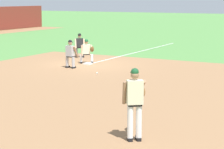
{
  "coord_description": "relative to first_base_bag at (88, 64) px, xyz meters",
  "views": [
    {
      "loc": [
        -19.82,
        -12.42,
        3.56
      ],
      "look_at": [
        -7.21,
        -5.48,
        1.03
      ],
      "focal_mm": 70.0,
      "sensor_mm": 36.0,
      "label": 1
    }
  ],
  "objects": [
    {
      "name": "foul_line_stripe",
      "position": [
        6.41,
        0.0,
        -0.04
      ],
      "size": [
        12.82,
        0.1,
        0.0
      ],
      "primitive_type": "cube",
      "color": "white",
      "rests_on": "ground"
    },
    {
      "name": "baseball",
      "position": [
        -2.3,
        -1.95,
        -0.01
      ],
      "size": [
        0.07,
        0.07,
        0.07
      ],
      "primitive_type": "sphere",
      "color": "white",
      "rests_on": "ground"
    },
    {
      "name": "baserunner",
      "position": [
        -1.45,
        0.14,
        0.75
      ],
      "size": [
        0.47,
        0.62,
        1.46
      ],
      "color": "black",
      "rests_on": "ground"
    },
    {
      "name": "first_baseman",
      "position": [
        0.34,
        0.26,
        0.69
      ],
      "size": [
        0.78,
        1.06,
        1.34
      ],
      "color": "black",
      "rests_on": "ground"
    },
    {
      "name": "first_base_bag",
      "position": [
        0.0,
        0.0,
        0.0
      ],
      "size": [
        0.38,
        0.38,
        0.09
      ],
      "primitive_type": "cube",
      "color": "white",
      "rests_on": "ground"
    },
    {
      "name": "infield_dirt_patch",
      "position": [
        -5.15,
        -3.91,
        -0.04
      ],
      "size": [
        18.0,
        18.0,
        0.01
      ],
      "primitive_type": "cube",
      "color": "#936B47",
      "rests_on": "ground"
    },
    {
      "name": "pitcher",
      "position": [
        -10.26,
        -7.81,
        1.01
      ],
      "size": [
        0.85,
        0.57,
        1.86
      ],
      "color": "black",
      "rests_on": "ground"
    },
    {
      "name": "umpire",
      "position": [
        2.21,
        1.94,
        0.75
      ],
      "size": [
        0.65,
        0.68,
        1.46
      ],
      "color": "black",
      "rests_on": "ground"
    },
    {
      "name": "ground_plane",
      "position": [
        0.0,
        0.0,
        -0.04
      ],
      "size": [
        160.0,
        160.0,
        0.0
      ],
      "primitive_type": "plane",
      "color": "#518942"
    }
  ]
}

